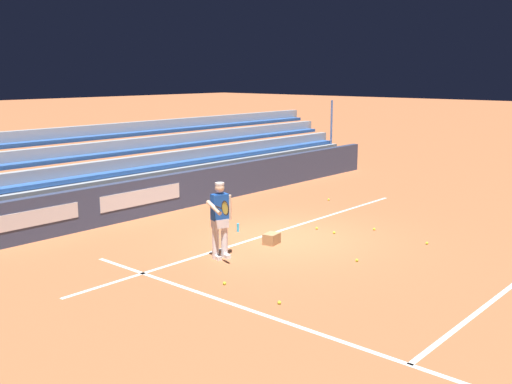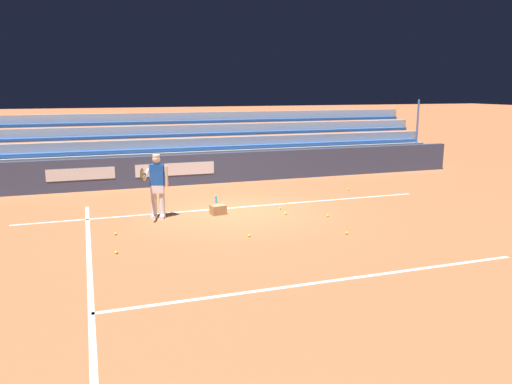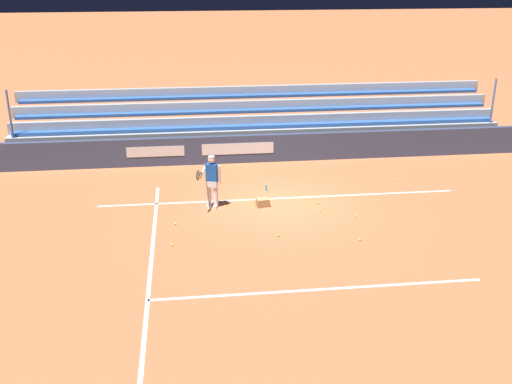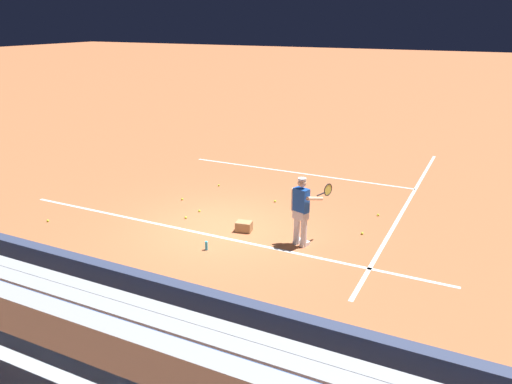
{
  "view_description": "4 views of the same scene",
  "coord_description": "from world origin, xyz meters",
  "px_view_note": "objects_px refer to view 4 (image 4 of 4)",
  "views": [
    {
      "loc": [
        11.45,
        9.01,
        4.07
      ],
      "look_at": [
        1.51,
        0.34,
        1.44
      ],
      "focal_mm": 42.0,
      "sensor_mm": 36.0,
      "label": 1
    },
    {
      "loc": [
        4.01,
        13.11,
        3.43
      ],
      "look_at": [
        0.1,
        1.67,
        0.9
      ],
      "focal_mm": 35.0,
      "sensor_mm": 36.0,
      "label": 2
    },
    {
      "loc": [
        3.04,
        17.89,
        7.46
      ],
      "look_at": [
        1.07,
        1.56,
        1.07
      ],
      "focal_mm": 42.0,
      "sensor_mm": 36.0,
      "label": 3
    },
    {
      "loc": [
        6.18,
        -10.42,
        5.24
      ],
      "look_at": [
        0.97,
        0.22,
        1.08
      ],
      "focal_mm": 35.0,
      "sensor_mm": 36.0,
      "label": 4
    }
  ],
  "objects_px": {
    "tennis_ball_far_right": "(219,185)",
    "water_bottle": "(206,246)",
    "tennis_player": "(302,211)",
    "tennis_ball_far_left": "(362,233)",
    "tennis_ball_on_baseline": "(182,199)",
    "tennis_ball_by_box": "(378,215)",
    "tennis_ball_toward_net": "(199,211)",
    "tennis_ball_stray_back": "(275,201)",
    "ball_box_cardboard": "(244,226)",
    "tennis_ball_midcourt": "(186,218)",
    "tennis_ball_near_player": "(48,221)"
  },
  "relations": [
    {
      "from": "tennis_ball_far_right",
      "to": "tennis_ball_stray_back",
      "type": "height_order",
      "value": "same"
    },
    {
      "from": "ball_box_cardboard",
      "to": "tennis_ball_toward_net",
      "type": "bearing_deg",
      "value": 160.27
    },
    {
      "from": "tennis_ball_far_left",
      "to": "tennis_ball_stray_back",
      "type": "distance_m",
      "value": 3.18
    },
    {
      "from": "tennis_player",
      "to": "tennis_ball_on_baseline",
      "type": "bearing_deg",
      "value": 162.69
    },
    {
      "from": "tennis_ball_on_baseline",
      "to": "water_bottle",
      "type": "relative_size",
      "value": 0.3
    },
    {
      "from": "tennis_player",
      "to": "ball_box_cardboard",
      "type": "bearing_deg",
      "value": 175.27
    },
    {
      "from": "tennis_ball_on_baseline",
      "to": "tennis_ball_by_box",
      "type": "relative_size",
      "value": 1.0
    },
    {
      "from": "tennis_ball_far_right",
      "to": "water_bottle",
      "type": "bearing_deg",
      "value": -63.37
    },
    {
      "from": "ball_box_cardboard",
      "to": "tennis_ball_far_left",
      "type": "height_order",
      "value": "ball_box_cardboard"
    },
    {
      "from": "tennis_ball_far_left",
      "to": "tennis_ball_by_box",
      "type": "distance_m",
      "value": 1.44
    },
    {
      "from": "tennis_ball_on_baseline",
      "to": "tennis_ball_stray_back",
      "type": "xyz_separation_m",
      "value": [
        2.6,
        1.08,
        0.0
      ]
    },
    {
      "from": "tennis_ball_by_box",
      "to": "water_bottle",
      "type": "xyz_separation_m",
      "value": [
        -3.18,
        -3.95,
        0.08
      ]
    },
    {
      "from": "tennis_ball_on_baseline",
      "to": "tennis_ball_stray_back",
      "type": "relative_size",
      "value": 1.0
    },
    {
      "from": "tennis_ball_by_box",
      "to": "tennis_player",
      "type": "bearing_deg",
      "value": -114.95
    },
    {
      "from": "tennis_ball_far_right",
      "to": "tennis_ball_near_player",
      "type": "xyz_separation_m",
      "value": [
        -2.65,
        -4.66,
        0.0
      ]
    },
    {
      "from": "tennis_ball_far_right",
      "to": "tennis_ball_toward_net",
      "type": "height_order",
      "value": "same"
    },
    {
      "from": "tennis_ball_far_right",
      "to": "tennis_ball_near_player",
      "type": "relative_size",
      "value": 1.0
    },
    {
      "from": "tennis_ball_far_left",
      "to": "tennis_ball_toward_net",
      "type": "height_order",
      "value": "same"
    },
    {
      "from": "tennis_ball_stray_back",
      "to": "tennis_ball_midcourt",
      "type": "bearing_deg",
      "value": -126.46
    },
    {
      "from": "water_bottle",
      "to": "tennis_ball_toward_net",
      "type": "bearing_deg",
      "value": 126.14
    },
    {
      "from": "tennis_ball_near_player",
      "to": "ball_box_cardboard",
      "type": "bearing_deg",
      "value": 19.52
    },
    {
      "from": "tennis_ball_far_left",
      "to": "tennis_ball_on_baseline",
      "type": "xyz_separation_m",
      "value": [
        -5.56,
        0.09,
        0.0
      ]
    },
    {
      "from": "tennis_ball_on_baseline",
      "to": "tennis_ball_by_box",
      "type": "xyz_separation_m",
      "value": [
        5.64,
        1.34,
        0.0
      ]
    },
    {
      "from": "tennis_player",
      "to": "tennis_ball_far_right",
      "type": "relative_size",
      "value": 25.98
    },
    {
      "from": "tennis_ball_midcourt",
      "to": "tennis_ball_toward_net",
      "type": "xyz_separation_m",
      "value": [
        0.07,
        0.6,
        0.0
      ]
    },
    {
      "from": "tennis_ball_on_baseline",
      "to": "water_bottle",
      "type": "distance_m",
      "value": 3.59
    },
    {
      "from": "tennis_ball_midcourt",
      "to": "tennis_ball_stray_back",
      "type": "distance_m",
      "value": 2.82
    },
    {
      "from": "tennis_ball_by_box",
      "to": "tennis_ball_near_player",
      "type": "distance_m",
      "value": 9.07
    },
    {
      "from": "ball_box_cardboard",
      "to": "tennis_ball_midcourt",
      "type": "distance_m",
      "value": 1.83
    },
    {
      "from": "tennis_ball_far_right",
      "to": "tennis_ball_stray_back",
      "type": "distance_m",
      "value": 2.34
    },
    {
      "from": "tennis_ball_toward_net",
      "to": "tennis_ball_by_box",
      "type": "distance_m",
      "value": 5.04
    },
    {
      "from": "tennis_ball_far_left",
      "to": "tennis_ball_near_player",
      "type": "height_order",
      "value": "same"
    },
    {
      "from": "ball_box_cardboard",
      "to": "tennis_ball_far_right",
      "type": "distance_m",
      "value": 3.75
    },
    {
      "from": "tennis_player",
      "to": "tennis_ball_far_left",
      "type": "relative_size",
      "value": 25.98
    },
    {
      "from": "tennis_player",
      "to": "tennis_ball_stray_back",
      "type": "xyz_separation_m",
      "value": [
        -1.78,
        2.44,
        -0.86
      ]
    },
    {
      "from": "ball_box_cardboard",
      "to": "tennis_ball_by_box",
      "type": "bearing_deg",
      "value": 41.7
    },
    {
      "from": "tennis_ball_near_player",
      "to": "tennis_ball_on_baseline",
      "type": "bearing_deg",
      "value": 52.57
    },
    {
      "from": "ball_box_cardboard",
      "to": "tennis_ball_on_baseline",
      "type": "distance_m",
      "value": 3.01
    },
    {
      "from": "tennis_ball_stray_back",
      "to": "water_bottle",
      "type": "xyz_separation_m",
      "value": [
        -0.14,
        -3.69,
        0.08
      ]
    },
    {
      "from": "tennis_ball_far_left",
      "to": "tennis_ball_far_right",
      "type": "xyz_separation_m",
      "value": [
        -5.23,
        1.73,
        0.0
      ]
    },
    {
      "from": "tennis_ball_stray_back",
      "to": "tennis_ball_far_right",
      "type": "bearing_deg",
      "value": 166.17
    },
    {
      "from": "tennis_ball_toward_net",
      "to": "tennis_ball_stray_back",
      "type": "bearing_deg",
      "value": 46.11
    },
    {
      "from": "tennis_player",
      "to": "tennis_ball_by_box",
      "type": "bearing_deg",
      "value": 65.05
    },
    {
      "from": "water_bottle",
      "to": "tennis_player",
      "type": "bearing_deg",
      "value": 33.0
    },
    {
      "from": "tennis_ball_stray_back",
      "to": "tennis_ball_by_box",
      "type": "height_order",
      "value": "same"
    },
    {
      "from": "tennis_ball_far_left",
      "to": "tennis_ball_far_right",
      "type": "relative_size",
      "value": 1.0
    },
    {
      "from": "tennis_ball_stray_back",
      "to": "tennis_ball_toward_net",
      "type": "height_order",
      "value": "same"
    },
    {
      "from": "tennis_ball_far_left",
      "to": "tennis_ball_far_right",
      "type": "bearing_deg",
      "value": 161.7
    },
    {
      "from": "ball_box_cardboard",
      "to": "water_bottle",
      "type": "relative_size",
      "value": 1.82
    },
    {
      "from": "tennis_ball_far_right",
      "to": "tennis_ball_stray_back",
      "type": "relative_size",
      "value": 1.0
    }
  ]
}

